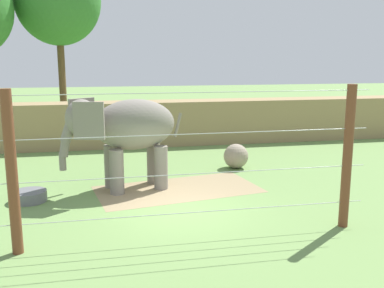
# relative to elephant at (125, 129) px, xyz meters

# --- Properties ---
(ground_plane) EXTENTS (120.00, 120.00, 0.00)m
(ground_plane) POSITION_rel_elephant_xyz_m (1.40, -2.53, -2.16)
(ground_plane) COLOR #6B8E4C
(dirt_patch) EXTENTS (6.10, 3.83, 0.01)m
(dirt_patch) POSITION_rel_elephant_xyz_m (1.78, -0.42, -2.16)
(dirt_patch) COLOR #937F5B
(dirt_patch) RESTS_ON ground
(embankment_wall) EXTENTS (36.00, 1.80, 2.34)m
(embankment_wall) POSITION_rel_elephant_xyz_m (1.40, 8.02, -1.00)
(embankment_wall) COLOR #997F56
(embankment_wall) RESTS_ON ground
(elephant) EXTENTS (4.36, 2.20, 3.27)m
(elephant) POSITION_rel_elephant_xyz_m (0.00, 0.00, 0.00)
(elephant) COLOR gray
(elephant) RESTS_ON ground
(enrichment_ball) EXTENTS (1.04, 1.04, 1.04)m
(enrichment_ball) POSITION_rel_elephant_xyz_m (4.71, 2.12, -1.64)
(enrichment_ball) COLOR gray
(enrichment_ball) RESTS_ON ground
(cable_fence) EXTENTS (9.57, 0.26, 3.94)m
(cable_fence) POSITION_rel_elephant_xyz_m (1.40, -4.77, -0.19)
(cable_fence) COLOR brown
(cable_fence) RESTS_ON ground
(water_tub) EXTENTS (1.10, 1.10, 0.35)m
(water_tub) POSITION_rel_elephant_xyz_m (-3.21, -0.76, -1.98)
(water_tub) COLOR slate
(water_tub) RESTS_ON ground
(tree_left_of_centre) EXTENTS (5.23, 5.23, 10.83)m
(tree_left_of_centre) POSITION_rel_elephant_xyz_m (-3.18, 14.05, 5.89)
(tree_left_of_centre) COLOR brown
(tree_left_of_centre) RESTS_ON ground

